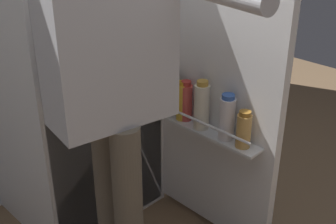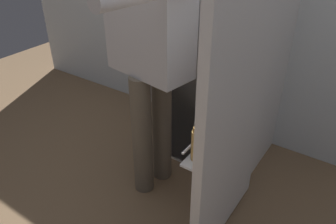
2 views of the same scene
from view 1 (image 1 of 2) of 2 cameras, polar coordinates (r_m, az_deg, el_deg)
refrigerator at (r=2.18m, az=-11.18°, el=6.64°), size 0.74×1.26×1.71m
person at (r=1.66m, az=-7.00°, el=4.17°), size 0.55×0.81×1.58m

